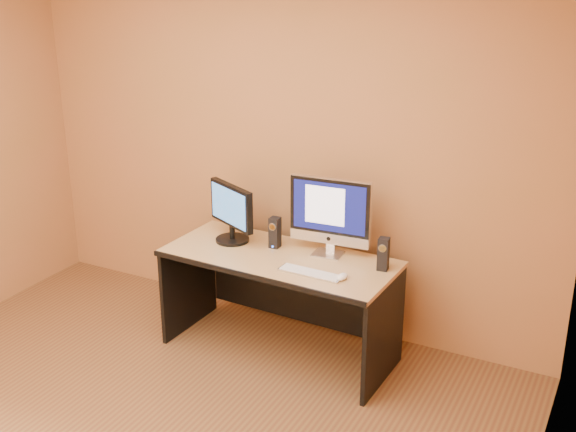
% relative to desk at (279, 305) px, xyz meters
% --- Properties ---
extents(walls, '(4.00, 4.00, 2.60)m').
position_rel_desk_xyz_m(walls, '(-0.26, -1.48, 0.95)').
color(walls, '#A86A43').
rests_on(walls, ground).
extents(desk, '(1.54, 0.72, 0.70)m').
position_rel_desk_xyz_m(desk, '(0.00, 0.00, 0.00)').
color(desk, tan).
rests_on(desk, ground).
extents(imac, '(0.55, 0.24, 0.52)m').
position_rel_desk_xyz_m(imac, '(0.27, 0.17, 0.61)').
color(imac, silver).
rests_on(imac, desk).
extents(second_monitor, '(0.51, 0.40, 0.40)m').
position_rel_desk_xyz_m(second_monitor, '(-0.40, 0.09, 0.55)').
color(second_monitor, black).
rests_on(second_monitor, desk).
extents(speaker_left, '(0.07, 0.07, 0.21)m').
position_rel_desk_xyz_m(speaker_left, '(-0.10, 0.12, 0.45)').
color(speaker_left, black).
rests_on(speaker_left, desk).
extents(speaker_right, '(0.07, 0.08, 0.21)m').
position_rel_desk_xyz_m(speaker_right, '(0.66, 0.11, 0.45)').
color(speaker_right, black).
rests_on(speaker_right, desk).
extents(keyboard, '(0.41, 0.12, 0.02)m').
position_rel_desk_xyz_m(keyboard, '(0.30, -0.15, 0.36)').
color(keyboard, silver).
rests_on(keyboard, desk).
extents(mouse, '(0.06, 0.10, 0.03)m').
position_rel_desk_xyz_m(mouse, '(0.50, -0.13, 0.37)').
color(mouse, white).
rests_on(mouse, desk).
extents(cable_a, '(0.06, 0.20, 0.01)m').
position_rel_desk_xyz_m(cable_a, '(0.27, 0.25, 0.35)').
color(cable_a, black).
rests_on(cable_a, desk).
extents(cable_b, '(0.09, 0.15, 0.01)m').
position_rel_desk_xyz_m(cable_b, '(0.24, 0.28, 0.35)').
color(cable_b, black).
rests_on(cable_b, desk).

